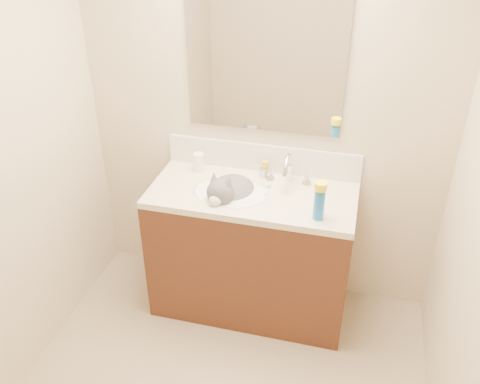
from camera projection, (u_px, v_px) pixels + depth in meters
The scene contains 16 objects.
room_shell at pixel (191, 179), 1.80m from camera, with size 2.24×2.54×2.52m.
vanity_cabinet at pixel (251, 253), 3.17m from camera, with size 1.20×0.55×0.82m, color #452112.
counter_slab at pixel (252, 195), 2.95m from camera, with size 1.20×0.55×0.04m, color beige.
basin at pixel (231, 202), 2.97m from camera, with size 0.45×0.36×0.14m, color white.
faucet at pixel (288, 172), 2.97m from camera, with size 0.28×0.20×0.21m.
cat at pixel (230, 194), 2.97m from camera, with size 0.35×0.43×0.32m.
backsplash at pixel (262, 158), 3.11m from camera, with size 1.20×0.02×0.18m, color silver.
mirror at pixel (265, 63), 2.80m from camera, with size 0.90×0.02×0.80m, color white.
pill_bottle at pixel (199, 162), 3.12m from camera, with size 0.06×0.06×0.12m, color white.
pill_label at pixel (199, 164), 3.13m from camera, with size 0.06×0.06×0.04m, color orange.
silver_jar at pixel (264, 172), 3.08m from camera, with size 0.05×0.05×0.06m, color #B7B7BC.
amber_bottle at pixel (265, 168), 3.09m from camera, with size 0.04×0.04×0.09m, color gold.
toothbrush at pixel (268, 188), 2.96m from camera, with size 0.02×0.15×0.01m, color white.
toothbrush_head at pixel (268, 188), 2.96m from camera, with size 0.02×0.03×0.02m, color #647DD6.
spray_can at pixel (319, 206), 2.66m from camera, with size 0.06×0.06×0.16m, color blue.
spray_cap at pixel (321, 186), 2.60m from camera, with size 0.07×0.07×0.04m, color #FFF11A.
Camera 1 is at (0.56, -1.47, 2.38)m, focal length 38.00 mm.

